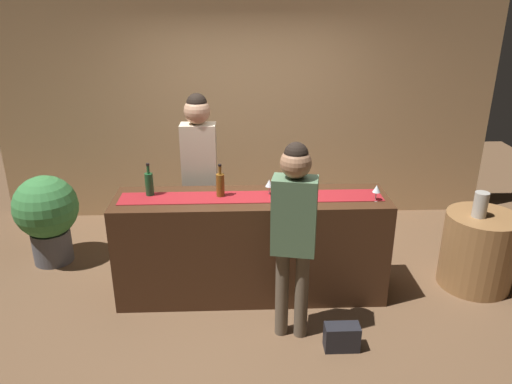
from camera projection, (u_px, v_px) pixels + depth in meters
ground_plane at (252, 292)px, 4.78m from camera, size 10.00×10.00×0.00m
back_wall at (246, 102)px, 6.00m from camera, size 6.00×0.12×2.90m
bar_counter at (252, 246)px, 4.59m from camera, size 2.45×0.60×0.98m
counter_runner_cloth at (251, 197)px, 4.41m from camera, size 2.33×0.28×0.01m
wine_bottle_amber at (220, 185)px, 4.39m from camera, size 0.07×0.07×0.30m
wine_bottle_green at (149, 184)px, 4.41m from camera, size 0.07×0.07×0.30m
wine_glass_near_customer at (377, 189)px, 4.30m from camera, size 0.07×0.07×0.14m
wine_glass_mid_counter at (269, 184)px, 4.43m from camera, size 0.07×0.07×0.14m
bartender at (199, 162)px, 4.87m from camera, size 0.34×0.25×1.80m
customer_sipping at (294, 223)px, 3.81m from camera, size 0.37×0.26×1.67m
round_side_table at (478, 250)px, 4.77m from camera, size 0.68×0.68×0.74m
vase_on_side_table at (480, 205)px, 4.57m from camera, size 0.13×0.13×0.24m
potted_plant_tall at (47, 214)px, 5.13m from camera, size 0.65×0.65×0.95m
handbag at (342, 337)px, 3.97m from camera, size 0.28×0.14×0.22m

